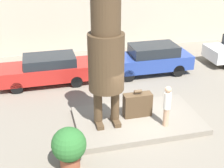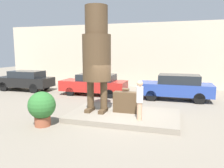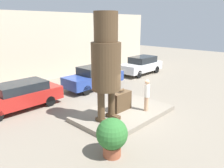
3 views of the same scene
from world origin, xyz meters
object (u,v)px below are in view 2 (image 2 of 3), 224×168
parked_car_blue (176,87)px  tourist (140,99)px  parked_car_red (94,84)px  planter_pot (42,107)px  giant_suitcase (126,102)px  parked_car_black (25,80)px  statue_figure (97,51)px

parked_car_blue → tourist: bearing=75.7°
parked_car_red → planter_pot: bearing=92.7°
tourist → parked_car_red: bearing=127.1°
giant_suitcase → parked_car_blue: 5.10m
parked_car_black → planter_pot: bearing=132.1°
statue_figure → parked_car_red: size_ratio=1.05×
parked_car_blue → planter_pot: bearing=52.0°
giant_suitcase → parked_car_blue: parked_car_blue is taller
giant_suitcase → planter_pot: bearing=-143.9°
parked_car_black → planter_pot: parked_car_black is taller
parked_car_blue → giant_suitcase: bearing=63.8°
statue_figure → tourist: (2.18, -0.76, -1.96)m
tourist → parked_car_red: size_ratio=0.36×
giant_suitcase → statue_figure: bearing=-169.8°
parked_car_black → parked_car_red: (5.93, -0.11, -0.05)m
statue_figure → planter_pot: statue_figure is taller
planter_pot → parked_car_blue: bearing=52.0°
giant_suitcase → parked_car_red: (-3.38, 4.57, 0.07)m
giant_suitcase → planter_pot: (-3.07, -2.23, 0.09)m
tourist → parked_car_black: size_ratio=0.38×
parked_car_red → tourist: bearing=127.1°
parked_car_red → statue_figure: bearing=112.9°
giant_suitcase → planter_pot: 3.80m
parked_car_black → parked_car_blue: bearing=179.5°
tourist → parked_car_black: tourist is taller
statue_figure → parked_car_black: bearing=148.3°
parked_car_red → planter_pot: parked_car_red is taller
tourist → parked_car_blue: tourist is taller
parked_car_red → planter_pot: size_ratio=3.21×
planter_pot → statue_figure: bearing=49.3°
giant_suitcase → tourist: tourist is taller
tourist → parked_car_black: (-10.15, 5.68, -0.31)m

